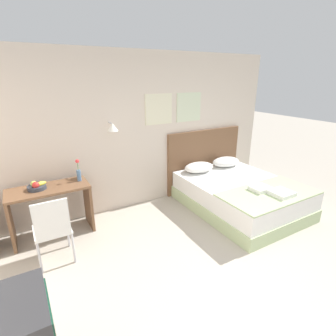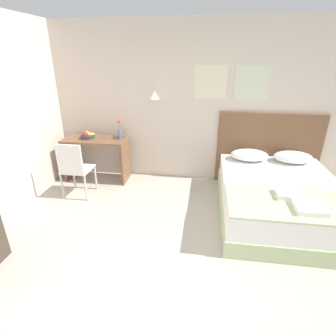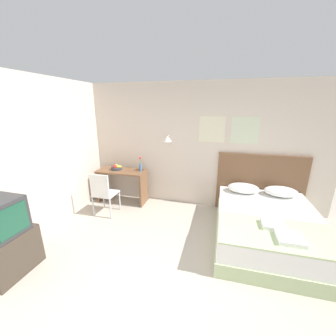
{
  "view_description": "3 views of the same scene",
  "coord_description": "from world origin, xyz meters",
  "px_view_note": "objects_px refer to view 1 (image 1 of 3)",
  "views": [
    {
      "loc": [
        -1.83,
        -1.42,
        2.26
      ],
      "look_at": [
        0.07,
        1.85,
        0.91
      ],
      "focal_mm": 28.0,
      "sensor_mm": 36.0,
      "label": 1
    },
    {
      "loc": [
        0.3,
        -1.81,
        2.09
      ],
      "look_at": [
        -0.17,
        1.44,
        0.68
      ],
      "focal_mm": 28.0,
      "sensor_mm": 36.0,
      "label": 2
    },
    {
      "loc": [
        0.56,
        -1.69,
        2.16
      ],
      "look_at": [
        -0.4,
        1.94,
        1.03
      ],
      "focal_mm": 22.0,
      "sensor_mm": 36.0,
      "label": 3
    }
  ],
  "objects_px": {
    "throw_blanket": "(269,194)",
    "folded_towel_mid_bed": "(281,193)",
    "fruit_bowl": "(37,186)",
    "pillow_right": "(226,162)",
    "flower_vase": "(79,172)",
    "pillow_left": "(199,167)",
    "headboard": "(204,160)",
    "folded_towel_near_foot": "(260,188)",
    "desk": "(50,203)",
    "desk_chair": "(52,227)",
    "bed": "(240,195)"
  },
  "relations": [
    {
      "from": "pillow_right",
      "to": "throw_blanket",
      "type": "bearing_deg",
      "value": -103.9
    },
    {
      "from": "headboard",
      "to": "desk",
      "type": "xyz_separation_m",
      "value": [
        -2.98,
        -0.28,
        -0.1
      ]
    },
    {
      "from": "bed",
      "to": "pillow_left",
      "type": "distance_m",
      "value": 0.91
    },
    {
      "from": "headboard",
      "to": "desk_chair",
      "type": "bearing_deg",
      "value": -162.05
    },
    {
      "from": "throw_blanket",
      "to": "folded_towel_mid_bed",
      "type": "distance_m",
      "value": 0.18
    },
    {
      "from": "throw_blanket",
      "to": "desk",
      "type": "relative_size",
      "value": 1.41
    },
    {
      "from": "headboard",
      "to": "flower_vase",
      "type": "distance_m",
      "value": 2.55
    },
    {
      "from": "folded_towel_mid_bed",
      "to": "fruit_bowl",
      "type": "height_order",
      "value": "fruit_bowl"
    },
    {
      "from": "folded_towel_mid_bed",
      "to": "folded_towel_near_foot",
      "type": "bearing_deg",
      "value": 115.78
    },
    {
      "from": "desk",
      "to": "fruit_bowl",
      "type": "xyz_separation_m",
      "value": [
        -0.13,
        0.02,
        0.29
      ]
    },
    {
      "from": "headboard",
      "to": "folded_towel_near_foot",
      "type": "distance_m",
      "value": 1.5
    },
    {
      "from": "bed",
      "to": "pillow_right",
      "type": "bearing_deg",
      "value": 66.37
    },
    {
      "from": "fruit_bowl",
      "to": "flower_vase",
      "type": "distance_m",
      "value": 0.59
    },
    {
      "from": "pillow_left",
      "to": "fruit_bowl",
      "type": "bearing_deg",
      "value": 179.59
    },
    {
      "from": "folded_towel_mid_bed",
      "to": "fruit_bowl",
      "type": "relative_size",
      "value": 1.18
    },
    {
      "from": "pillow_left",
      "to": "throw_blanket",
      "type": "distance_m",
      "value": 1.41
    },
    {
      "from": "folded_towel_mid_bed",
      "to": "fruit_bowl",
      "type": "bearing_deg",
      "value": 154.49
    },
    {
      "from": "pillow_left",
      "to": "flower_vase",
      "type": "xyz_separation_m",
      "value": [
        -2.19,
        0.05,
        0.29
      ]
    },
    {
      "from": "fruit_bowl",
      "to": "pillow_left",
      "type": "bearing_deg",
      "value": -0.41
    },
    {
      "from": "throw_blanket",
      "to": "flower_vase",
      "type": "distance_m",
      "value": 2.92
    },
    {
      "from": "headboard",
      "to": "folded_towel_mid_bed",
      "type": "bearing_deg",
      "value": -86.81
    },
    {
      "from": "throw_blanket",
      "to": "desk",
      "type": "bearing_deg",
      "value": 155.28
    },
    {
      "from": "pillow_right",
      "to": "desk",
      "type": "height_order",
      "value": "desk"
    },
    {
      "from": "folded_towel_near_foot",
      "to": "flower_vase",
      "type": "relative_size",
      "value": 0.88
    },
    {
      "from": "bed",
      "to": "flower_vase",
      "type": "bearing_deg",
      "value": 162.0
    },
    {
      "from": "folded_towel_mid_bed",
      "to": "throw_blanket",
      "type": "bearing_deg",
      "value": 124.84
    },
    {
      "from": "headboard",
      "to": "folded_towel_mid_bed",
      "type": "xyz_separation_m",
      "value": [
        0.1,
        -1.79,
        -0.05
      ]
    },
    {
      "from": "pillow_right",
      "to": "folded_towel_mid_bed",
      "type": "height_order",
      "value": "pillow_right"
    },
    {
      "from": "headboard",
      "to": "fruit_bowl",
      "type": "xyz_separation_m",
      "value": [
        -3.11,
        -0.26,
        0.19
      ]
    },
    {
      "from": "fruit_bowl",
      "to": "desk_chair",
      "type": "bearing_deg",
      "value": -84.8
    },
    {
      "from": "folded_towel_near_foot",
      "to": "fruit_bowl",
      "type": "height_order",
      "value": "fruit_bowl"
    },
    {
      "from": "folded_towel_near_foot",
      "to": "folded_towel_mid_bed",
      "type": "distance_m",
      "value": 0.32
    },
    {
      "from": "pillow_right",
      "to": "desk_chair",
      "type": "bearing_deg",
      "value": -168.2
    },
    {
      "from": "flower_vase",
      "to": "desk",
      "type": "bearing_deg",
      "value": -174.22
    },
    {
      "from": "pillow_right",
      "to": "throw_blanket",
      "type": "distance_m",
      "value": 1.41
    },
    {
      "from": "headboard",
      "to": "folded_towel_near_foot",
      "type": "bearing_deg",
      "value": -91.47
    },
    {
      "from": "pillow_right",
      "to": "throw_blanket",
      "type": "height_order",
      "value": "pillow_right"
    },
    {
      "from": "pillow_left",
      "to": "desk",
      "type": "distance_m",
      "value": 2.64
    },
    {
      "from": "throw_blanket",
      "to": "folded_towel_near_foot",
      "type": "relative_size",
      "value": 5.2
    },
    {
      "from": "folded_towel_near_foot",
      "to": "bed",
      "type": "bearing_deg",
      "value": 85.1
    },
    {
      "from": "pillow_right",
      "to": "headboard",
      "type": "bearing_deg",
      "value": 140.51
    },
    {
      "from": "pillow_left",
      "to": "flower_vase",
      "type": "height_order",
      "value": "flower_vase"
    },
    {
      "from": "folded_towel_mid_bed",
      "to": "headboard",
      "type": "bearing_deg",
      "value": 93.19
    },
    {
      "from": "pillow_right",
      "to": "flower_vase",
      "type": "height_order",
      "value": "flower_vase"
    },
    {
      "from": "pillow_left",
      "to": "folded_towel_near_foot",
      "type": "height_order",
      "value": "pillow_left"
    },
    {
      "from": "headboard",
      "to": "pillow_right",
      "type": "distance_m",
      "value": 0.44
    },
    {
      "from": "fruit_bowl",
      "to": "bed",
      "type": "bearing_deg",
      "value": -14.33
    },
    {
      "from": "pillow_right",
      "to": "throw_blanket",
      "type": "relative_size",
      "value": 0.39
    },
    {
      "from": "pillow_right",
      "to": "desk",
      "type": "bearing_deg",
      "value": 179.96
    },
    {
      "from": "pillow_right",
      "to": "flower_vase",
      "type": "relative_size",
      "value": 1.77
    }
  ]
}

